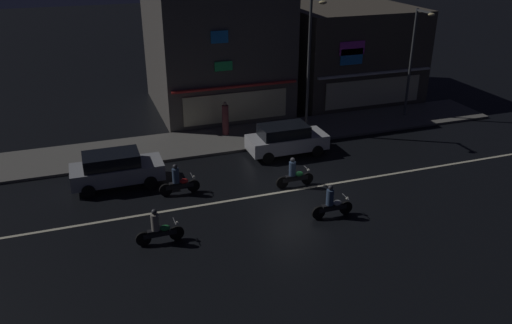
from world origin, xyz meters
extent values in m
plane|color=black|center=(0.00, 0.00, 0.00)|extent=(140.00, 140.00, 0.00)
cube|color=beige|center=(0.00, 0.00, 0.01)|extent=(30.40, 0.16, 0.01)
cube|color=#5B5954|center=(0.00, 7.13, 0.07)|extent=(32.00, 3.88, 0.14)
cube|color=#4C443A|center=(9.60, 13.44, 3.17)|extent=(8.77, 8.64, 6.34)
cube|color=white|center=(9.60, 8.99, 2.60)|extent=(8.33, 0.24, 0.12)
cube|color=#D83FD8|center=(7.76, 9.05, 4.37)|extent=(1.76, 0.08, 0.86)
cube|color=#268CF2|center=(7.75, 9.05, 3.82)|extent=(1.57, 0.08, 1.02)
cube|color=beige|center=(9.60, 9.05, 1.30)|extent=(7.01, 0.06, 1.80)
cube|color=#56514C|center=(0.00, 13.61, 4.10)|extent=(8.21, 8.99, 8.20)
cube|color=red|center=(0.00, 8.99, 2.60)|extent=(7.80, 0.24, 0.12)
cube|color=#268CF2|center=(-0.92, 9.05, 5.61)|extent=(1.03, 0.08, 0.71)
cube|color=#33E572|center=(-0.73, 9.05, 3.90)|extent=(1.09, 0.08, 0.55)
cube|color=beige|center=(0.00, 9.05, 1.30)|extent=(6.57, 0.06, 1.80)
cylinder|color=#47494C|center=(3.61, 6.56, 4.06)|extent=(0.16, 0.16, 7.83)
ellipsoid|color=#F9E099|center=(3.61, 5.16, 7.79)|extent=(0.44, 0.32, 0.20)
cylinder|color=#47494C|center=(10.96, 7.25, 3.52)|extent=(0.16, 0.16, 6.77)
cube|color=#47494C|center=(10.96, 6.55, 6.81)|extent=(0.10, 1.40, 0.10)
ellipsoid|color=#F9E099|center=(10.96, 5.85, 6.73)|extent=(0.44, 0.32, 0.20)
cylinder|color=brown|center=(-1.06, 7.73, 1.03)|extent=(0.38, 0.38, 1.78)
sphere|color=tan|center=(-1.06, 7.73, 2.03)|extent=(0.22, 0.22, 0.22)
cube|color=#9EA0A5|center=(-7.71, 3.32, 0.69)|extent=(4.30, 1.78, 0.76)
cube|color=black|center=(-7.92, 3.32, 1.37)|extent=(2.58, 1.57, 0.60)
cube|color=#F9F2CC|center=(-5.60, 3.92, 0.79)|extent=(0.08, 0.20, 0.12)
cube|color=#F9F2CC|center=(-5.60, 2.71, 0.79)|extent=(0.08, 0.20, 0.12)
cylinder|color=black|center=(-6.29, 4.21, 0.31)|extent=(0.62, 0.20, 0.62)
cylinder|color=black|center=(-6.29, 2.43, 0.31)|extent=(0.62, 0.20, 0.62)
cylinder|color=black|center=(-9.13, 4.21, 0.31)|extent=(0.62, 0.20, 0.62)
cylinder|color=black|center=(-9.13, 2.43, 0.31)|extent=(0.62, 0.20, 0.62)
cube|color=silver|center=(1.39, 4.16, 0.69)|extent=(4.30, 1.78, 0.76)
cube|color=black|center=(1.17, 4.16, 1.37)|extent=(2.58, 1.57, 0.60)
cube|color=#F9F2CC|center=(3.50, 4.77, 0.79)|extent=(0.08, 0.20, 0.12)
cube|color=#F9F2CC|center=(3.50, 3.56, 0.79)|extent=(0.08, 0.20, 0.12)
cylinder|color=black|center=(2.81, 5.05, 0.31)|extent=(0.62, 0.20, 0.62)
cylinder|color=black|center=(2.81, 3.27, 0.31)|extent=(0.62, 0.20, 0.62)
cylinder|color=black|center=(-0.03, 5.05, 0.31)|extent=(0.62, 0.20, 0.62)
cylinder|color=black|center=(-0.03, 3.27, 0.31)|extent=(0.62, 0.20, 0.62)
cylinder|color=black|center=(1.29, -2.77, 0.30)|extent=(0.60, 0.08, 0.60)
cylinder|color=black|center=(-0.01, -2.77, 0.30)|extent=(0.60, 0.10, 0.60)
cube|color=black|center=(0.64, -2.77, 0.40)|extent=(1.30, 0.14, 0.20)
ellipsoid|color=#B2B7BC|center=(0.84, -2.77, 0.62)|extent=(0.44, 0.26, 0.24)
cube|color=black|center=(0.44, -2.77, 0.55)|extent=(0.56, 0.22, 0.10)
cylinder|color=slate|center=(1.24, -2.77, 0.85)|extent=(0.03, 0.60, 0.03)
sphere|color=white|center=(1.33, -2.77, 0.75)|extent=(0.14, 0.14, 0.14)
cylinder|color=#334766|center=(0.49, -2.77, 0.95)|extent=(0.32, 0.32, 0.70)
sphere|color=#333338|center=(0.49, -2.77, 1.41)|extent=(0.22, 0.22, 0.22)
cylinder|color=black|center=(-6.00, -2.38, 0.30)|extent=(0.60, 0.08, 0.60)
cylinder|color=black|center=(-7.30, -2.38, 0.30)|extent=(0.60, 0.10, 0.60)
cube|color=black|center=(-6.65, -2.38, 0.40)|extent=(1.30, 0.14, 0.20)
ellipsoid|color=#268C3F|center=(-6.45, -2.38, 0.62)|extent=(0.44, 0.26, 0.24)
cube|color=black|center=(-6.85, -2.38, 0.55)|extent=(0.56, 0.22, 0.10)
cylinder|color=slate|center=(-6.05, -2.38, 0.85)|extent=(0.03, 0.60, 0.03)
sphere|color=white|center=(-5.96, -2.38, 0.75)|extent=(0.14, 0.14, 0.14)
cylinder|color=gray|center=(-6.80, -2.38, 0.95)|extent=(0.32, 0.32, 0.70)
sphere|color=#333338|center=(-6.80, -2.38, 1.41)|extent=(0.22, 0.22, 0.22)
cylinder|color=black|center=(0.90, 0.38, 0.30)|extent=(0.60, 0.08, 0.60)
cylinder|color=black|center=(-0.40, 0.38, 0.30)|extent=(0.60, 0.10, 0.60)
cube|color=black|center=(0.25, 0.38, 0.40)|extent=(1.30, 0.14, 0.20)
ellipsoid|color=#268C3F|center=(0.45, 0.38, 0.62)|extent=(0.44, 0.26, 0.24)
cube|color=black|center=(0.05, 0.38, 0.55)|extent=(0.56, 0.22, 0.10)
cylinder|color=slate|center=(0.85, 0.38, 0.85)|extent=(0.03, 0.60, 0.03)
sphere|color=white|center=(0.94, 0.38, 0.75)|extent=(0.14, 0.14, 0.14)
cylinder|color=#334766|center=(0.10, 0.38, 0.95)|extent=(0.32, 0.32, 0.70)
sphere|color=#333338|center=(0.10, 0.38, 1.41)|extent=(0.22, 0.22, 0.22)
cylinder|color=black|center=(-4.45, 1.43, 0.30)|extent=(0.60, 0.08, 0.60)
cylinder|color=black|center=(-5.75, 1.43, 0.30)|extent=(0.60, 0.10, 0.60)
cube|color=black|center=(-5.10, 1.43, 0.40)|extent=(1.30, 0.14, 0.20)
ellipsoid|color=red|center=(-4.90, 1.43, 0.62)|extent=(0.44, 0.26, 0.24)
cube|color=black|center=(-5.30, 1.43, 0.55)|extent=(0.56, 0.22, 0.10)
cylinder|color=slate|center=(-4.50, 1.43, 0.85)|extent=(0.03, 0.60, 0.03)
sphere|color=white|center=(-4.41, 1.43, 0.75)|extent=(0.14, 0.14, 0.14)
cylinder|color=#334766|center=(-5.25, 1.43, 0.95)|extent=(0.32, 0.32, 0.70)
sphere|color=#333338|center=(-5.25, 1.43, 1.41)|extent=(0.22, 0.22, 0.22)
cone|color=orange|center=(-5.86, 4.33, 0.28)|extent=(0.36, 0.36, 0.55)
camera|label=1|loc=(-8.78, -19.93, 11.31)|focal=36.33mm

